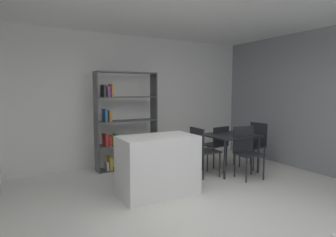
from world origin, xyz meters
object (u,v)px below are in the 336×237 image
object	(u,v)px
open_bookshelf	(121,123)
dining_chair_window_side	(255,141)
kitchen_island	(158,165)
dining_table	(230,139)
dining_chair_near	(246,147)
dining_chair_island_side	(201,147)
dining_chair_far	(217,142)

from	to	relation	value
open_bookshelf	dining_chair_window_side	xyz separation A→B (m)	(2.55, -1.23, -0.42)
kitchen_island	dining_table	world-z (taller)	kitchen_island
open_bookshelf	dining_table	world-z (taller)	open_bookshelf
dining_table	open_bookshelf	bearing A→B (deg)	145.88
dining_chair_near	dining_chair_island_side	distance (m)	0.84
dining_chair_near	kitchen_island	bearing A→B (deg)	-174.05
open_bookshelf	dining_table	xyz separation A→B (m)	(1.84, -1.25, -0.30)
dining_table	dining_chair_window_side	distance (m)	0.72
open_bookshelf	dining_chair_near	world-z (taller)	open_bookshelf
kitchen_island	dining_chair_island_side	xyz separation A→B (m)	(1.12, 0.39, 0.10)
dining_chair_far	dining_chair_window_side	xyz separation A→B (m)	(0.70, -0.41, 0.03)
dining_chair_far	dining_table	bearing A→B (deg)	81.56
dining_chair_near	open_bookshelf	bearing A→B (deg)	145.09
dining_chair_near	dining_chair_window_side	xyz separation A→B (m)	(0.70, 0.44, -0.02)
kitchen_island	open_bookshelf	world-z (taller)	open_bookshelf
kitchen_island	open_bookshelf	xyz separation A→B (m)	(-0.02, 1.63, 0.51)
dining_table	dining_chair_window_side	xyz separation A→B (m)	(0.71, 0.01, -0.12)
open_bookshelf	dining_chair_island_side	bearing A→B (deg)	-47.58
dining_chair_window_side	dining_chair_near	bearing A→B (deg)	-65.43
kitchen_island	dining_chair_window_side	size ratio (longest dim) A/B	1.27
dining_chair_far	dining_chair_window_side	bearing A→B (deg)	142.32
kitchen_island	dining_chair_island_side	distance (m)	1.19
dining_chair_far	open_bookshelf	bearing A→B (deg)	-30.78
dining_chair_near	dining_chair_island_side	size ratio (longest dim) A/B	1.02
dining_chair_island_side	dining_chair_far	bearing A→B (deg)	-57.26
kitchen_island	dining_chair_window_side	distance (m)	2.56
open_bookshelf	dining_chair_near	distance (m)	2.53
dining_table	dining_chair_window_side	size ratio (longest dim) A/B	1.04
kitchen_island	dining_chair_window_side	world-z (taller)	dining_chair_window_side
kitchen_island	dining_chair_far	size ratio (longest dim) A/B	1.38
dining_chair_far	dining_chair_window_side	distance (m)	0.81
dining_chair_near	dining_chair_island_side	world-z (taller)	dining_chair_near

